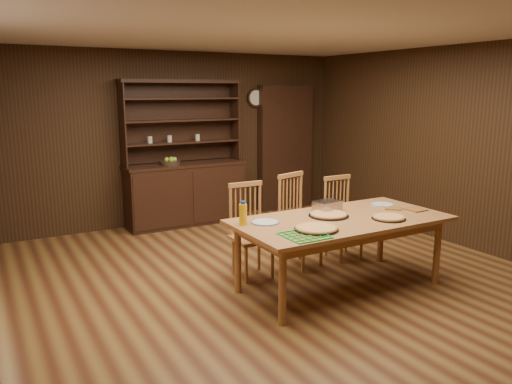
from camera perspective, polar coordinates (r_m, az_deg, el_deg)
floor at (r=5.46m, az=2.99°, el=-10.18°), size 6.00×6.00×0.00m
room_shell at (r=5.09m, az=3.18°, el=6.54°), size 6.00×6.00×6.00m
china_hutch at (r=7.67m, az=-8.10°, el=0.73°), size 1.84×0.52×2.17m
doorway at (r=8.60m, az=3.34°, el=5.06°), size 1.00×0.18×2.10m
wall_clock at (r=8.31m, az=-0.05°, el=10.72°), size 0.30×0.05×0.30m
dining_table at (r=5.15m, az=9.66°, el=-3.68°), size 2.19×1.10×0.75m
chair_left at (r=5.49m, az=-0.75°, el=-4.01°), size 0.43×0.41×1.04m
chair_center at (r=5.83m, az=4.67°, el=-2.85°), size 0.55×0.53×1.08m
chair_right at (r=6.20m, az=9.67°, el=-2.55°), size 0.41×0.39×1.00m
pizza_left at (r=4.66m, az=6.91°, el=-4.14°), size 0.42×0.42×0.04m
pizza_right at (r=5.19m, az=14.93°, el=-2.82°), size 0.34×0.34×0.04m
pizza_center at (r=5.18m, az=8.30°, el=-2.57°), size 0.41×0.41×0.04m
cooling_rack at (r=4.47m, az=5.58°, el=-4.93°), size 0.43×0.43×0.02m
plate_left at (r=4.88m, az=1.05°, el=-3.46°), size 0.28×0.28×0.02m
plate_right at (r=5.79m, az=14.23°, el=-1.40°), size 0.25×0.25×0.02m
foil_dish at (r=5.41m, az=8.15°, el=-1.57°), size 0.30×0.23×0.11m
juice_bottle at (r=4.79m, az=-1.49°, el=-2.53°), size 0.08×0.08×0.23m
pot_holder_a at (r=5.66m, az=17.76°, el=-1.91°), size 0.19×0.19×0.01m
pot_holder_b at (r=5.66m, az=15.37°, el=-1.78°), size 0.25×0.25×0.01m
fruit_bowl at (r=7.46m, az=-9.76°, el=3.39°), size 0.30×0.30×0.12m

